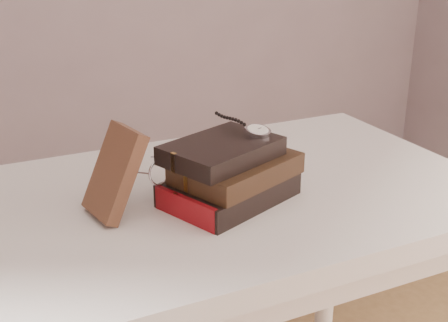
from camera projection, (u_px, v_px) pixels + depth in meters
name	position (u px, v px, depth m)	size (l,w,h in m)	color
table	(216.00, 236.00, 1.11)	(1.00, 0.60, 0.75)	silver
book_stack	(230.00, 173.00, 1.02)	(0.26, 0.22, 0.11)	black
journal	(115.00, 172.00, 0.96)	(0.02, 0.09, 0.15)	#3E2317
pocket_watch	(254.00, 129.00, 1.03)	(0.06, 0.15, 0.02)	silver
eyeglasses	(167.00, 169.00, 1.01)	(0.12, 0.13, 0.04)	silver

